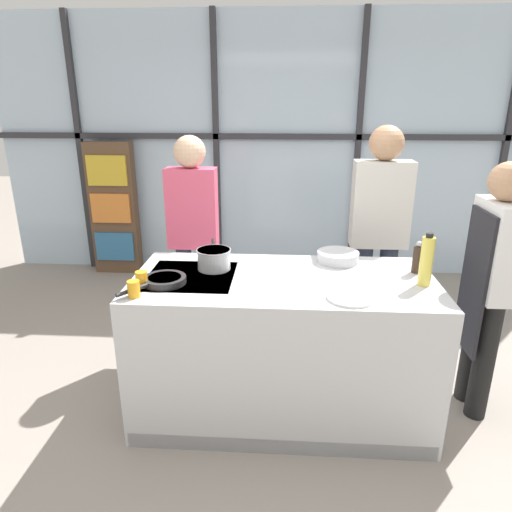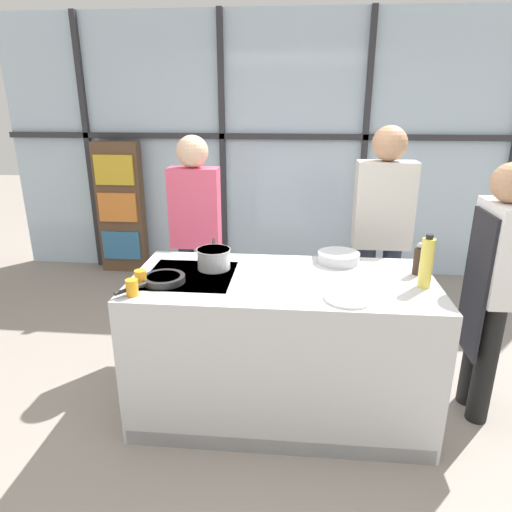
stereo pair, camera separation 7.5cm
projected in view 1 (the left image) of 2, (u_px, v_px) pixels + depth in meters
The scene contains 15 objects.
ground_plane at pixel (280, 407), 3.01m from camera, with size 18.00×18.00×0.00m, color gray.
back_window_wall at pixel (286, 149), 5.00m from camera, with size 6.40×0.10×2.80m.
bookshelf at pixel (113, 209), 5.16m from camera, with size 0.52×0.19×1.49m.
demo_island at pixel (281, 346), 2.86m from camera, with size 1.80×0.85×0.92m.
chef at pixel (490, 277), 2.73m from camera, with size 0.22×0.40×1.60m.
spectator_far_left at pixel (193, 229), 3.49m from camera, with size 0.38×0.24×1.68m.
spectator_center_left at pixel (378, 228), 3.39m from camera, with size 0.42×0.25×1.76m.
frying_pan at pixel (163, 280), 2.62m from camera, with size 0.32×0.39×0.04m.
saucepan at pixel (213, 258), 2.83m from camera, with size 0.21×0.39×0.13m.
white_plate at pixel (350, 297), 2.43m from camera, with size 0.26×0.26×0.01m, color white.
mixing_bowl at pixel (337, 256), 2.97m from camera, with size 0.27×0.27×0.07m.
oil_bottle at pixel (426, 261), 2.56m from camera, with size 0.07×0.07×0.31m.
pepper_grinder at pixel (417, 259), 2.77m from camera, with size 0.06×0.06×0.20m.
juice_glass_near at pixel (133, 289), 2.44m from camera, with size 0.07×0.07×0.09m, color orange.
juice_glass_far at pixel (141, 279), 2.57m from camera, with size 0.07×0.07×0.09m, color orange.
Camera 1 is at (0.00, -2.52, 1.93)m, focal length 32.00 mm.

